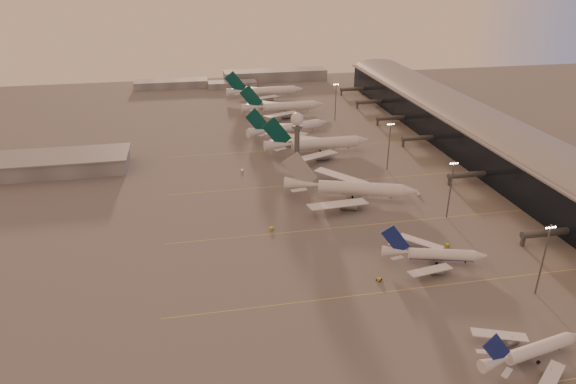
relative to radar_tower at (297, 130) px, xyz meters
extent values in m
plane|color=#5E5C5B|center=(-5.00, -120.00, -20.95)|extent=(700.00, 700.00, 0.00)
cube|color=#D8C74C|center=(25.00, -110.00, -20.94)|extent=(180.00, 0.25, 0.02)
cube|color=#D8C74C|center=(25.00, -65.00, -20.94)|extent=(180.00, 0.25, 0.02)
cube|color=#D8C74C|center=(25.00, -20.00, -20.94)|extent=(180.00, 0.25, 0.02)
cube|color=#D8C74C|center=(25.00, 30.00, -20.94)|extent=(180.00, 0.25, 0.02)
cube|color=black|center=(103.00, -10.00, -11.95)|extent=(36.00, 360.00, 18.00)
cylinder|color=gray|center=(103.00, -10.00, -2.95)|extent=(10.08, 360.00, 10.08)
cube|color=gray|center=(103.00, -10.00, -2.75)|extent=(40.00, 362.00, 0.80)
cylinder|color=#515358|center=(77.00, -92.00, -16.45)|extent=(22.00, 2.80, 2.80)
cube|color=#515358|center=(67.00, -92.00, -18.75)|extent=(1.20, 1.20, 4.40)
cylinder|color=#515358|center=(77.00, -34.00, -16.45)|extent=(22.00, 2.80, 2.80)
cube|color=#515358|center=(67.00, -34.00, -18.75)|extent=(1.20, 1.20, 4.40)
cylinder|color=#515358|center=(77.00, 22.00, -16.45)|extent=(22.00, 2.80, 2.80)
cube|color=#515358|center=(67.00, 22.00, -18.75)|extent=(1.20, 1.20, 4.40)
cylinder|color=#515358|center=(77.00, 64.00, -16.45)|extent=(22.00, 2.80, 2.80)
cube|color=#515358|center=(67.00, 64.00, -18.75)|extent=(1.20, 1.20, 4.40)
cylinder|color=#515358|center=(77.00, 106.00, -16.45)|extent=(22.00, 2.80, 2.80)
cube|color=#515358|center=(67.00, 106.00, -18.75)|extent=(1.20, 1.20, 4.40)
cylinder|color=#515358|center=(77.00, 146.00, -16.45)|extent=(22.00, 2.80, 2.80)
cube|color=#515358|center=(67.00, 146.00, -18.75)|extent=(1.20, 1.20, 4.40)
cube|color=slate|center=(-125.00, 20.00, -16.95)|extent=(80.00, 25.00, 8.00)
cube|color=gray|center=(-125.00, 20.00, -12.75)|extent=(82.00, 27.00, 0.60)
cylinder|color=#515358|center=(0.00, 0.00, -9.95)|extent=(2.60, 2.60, 22.00)
cylinder|color=#515358|center=(0.00, 0.00, 1.55)|extent=(5.20, 5.20, 1.20)
sphere|color=silver|center=(0.00, 0.00, 5.45)|extent=(6.40, 6.40, 6.40)
cylinder|color=#515358|center=(0.00, 0.00, 9.15)|extent=(0.16, 0.16, 2.00)
cylinder|color=#515358|center=(53.00, -120.00, -8.45)|extent=(0.56, 0.56, 25.00)
cube|color=#515358|center=(53.00, -120.00, 3.55)|extent=(3.60, 0.25, 0.25)
sphere|color=#FFEABF|center=(51.50, -120.00, 3.15)|extent=(0.56, 0.56, 0.56)
sphere|color=#FFEABF|center=(52.50, -120.00, 3.15)|extent=(0.56, 0.56, 0.56)
sphere|color=#FFEABF|center=(53.50, -120.00, 3.15)|extent=(0.56, 0.56, 0.56)
sphere|color=#FFEABF|center=(54.50, -120.00, 3.15)|extent=(0.56, 0.56, 0.56)
cylinder|color=#515358|center=(50.00, -65.00, -8.45)|extent=(0.56, 0.56, 25.00)
cube|color=#515358|center=(50.00, -65.00, 3.55)|extent=(3.60, 0.25, 0.25)
sphere|color=#FFEABF|center=(48.50, -65.00, 3.15)|extent=(0.56, 0.56, 0.56)
sphere|color=#FFEABF|center=(49.50, -65.00, 3.15)|extent=(0.56, 0.56, 0.56)
sphere|color=#FFEABF|center=(50.50, -65.00, 3.15)|extent=(0.56, 0.56, 0.56)
sphere|color=#FFEABF|center=(51.50, -65.00, 3.15)|extent=(0.56, 0.56, 0.56)
cylinder|color=#515358|center=(45.00, -10.00, -8.45)|extent=(0.56, 0.56, 25.00)
cube|color=#515358|center=(45.00, -10.00, 3.55)|extent=(3.60, 0.25, 0.25)
sphere|color=#FFEABF|center=(43.50, -10.00, 3.15)|extent=(0.56, 0.56, 0.56)
sphere|color=#FFEABF|center=(44.50, -10.00, 3.15)|extent=(0.56, 0.56, 0.56)
sphere|color=#FFEABF|center=(45.50, -10.00, 3.15)|extent=(0.56, 0.56, 0.56)
sphere|color=#FFEABF|center=(46.50, -10.00, 3.15)|extent=(0.56, 0.56, 0.56)
cylinder|color=#515358|center=(43.00, 80.00, -8.45)|extent=(0.56, 0.56, 25.00)
cube|color=#515358|center=(43.00, 80.00, 3.55)|extent=(3.60, 0.25, 0.25)
sphere|color=#FFEABF|center=(41.50, 80.00, 3.15)|extent=(0.56, 0.56, 0.56)
sphere|color=#FFEABF|center=(42.50, 80.00, 3.15)|extent=(0.56, 0.56, 0.56)
sphere|color=#FFEABF|center=(43.50, 80.00, 3.15)|extent=(0.56, 0.56, 0.56)
sphere|color=#FFEABF|center=(44.50, 80.00, 3.15)|extent=(0.56, 0.56, 0.56)
cube|color=slate|center=(-65.00, 200.00, -17.95)|extent=(60.00, 18.00, 6.00)
cube|color=slate|center=(25.00, 210.00, -16.45)|extent=(90.00, 20.00, 9.00)
cube|color=slate|center=(-15.00, 190.00, -18.45)|extent=(40.00, 15.00, 5.00)
cylinder|color=silver|center=(34.94, -146.54, -18.03)|extent=(21.33, 7.52, 3.58)
cylinder|color=navy|center=(34.94, -146.54, -18.83)|extent=(20.73, 6.45, 2.58)
cone|color=silver|center=(47.26, -144.15, -18.03)|extent=(4.68, 4.29, 3.58)
cone|color=silver|center=(20.29, -149.38, -17.58)|extent=(9.34, 5.19, 3.58)
cube|color=silver|center=(31.55, -156.17, -18.65)|extent=(14.05, 12.31, 1.13)
cylinder|color=gray|center=(33.67, -153.64, -20.29)|extent=(4.44, 3.06, 2.33)
cube|color=gray|center=(33.67, -153.64, -19.28)|extent=(0.32, 0.29, 1.43)
cube|color=silver|center=(28.19, -138.87, -18.65)|extent=(15.58, 7.83, 1.13)
cylinder|color=gray|center=(31.11, -140.43, -20.29)|extent=(4.44, 3.06, 2.33)
cube|color=gray|center=(31.11, -140.43, -19.28)|extent=(0.32, 0.29, 1.43)
cube|color=navy|center=(19.85, -149.46, -13.15)|extent=(9.71, 2.19, 10.67)
cube|color=silver|center=(21.09, -153.37, -17.49)|extent=(4.17, 3.67, 0.24)
cube|color=silver|center=(19.54, -145.38, -17.49)|extent=(4.33, 2.53, 0.24)
cylinder|color=black|center=(42.79, -145.02, -20.48)|extent=(0.47, 0.47, 0.94)
cylinder|color=black|center=(32.88, -144.83, -20.43)|extent=(1.11, 0.66, 1.04)
cylinder|color=black|center=(33.67, -148.90, -20.43)|extent=(1.11, 0.66, 1.04)
cylinder|color=silver|center=(31.29, -97.45, -17.82)|extent=(22.75, 9.69, 3.84)
cylinder|color=navy|center=(31.29, -97.45, -18.68)|extent=(22.03, 8.53, 2.76)
cone|color=silver|center=(44.25, -101.02, -17.82)|extent=(5.23, 4.86, 3.84)
cone|color=silver|center=(15.87, -93.20, -17.34)|extent=(10.13, 6.21, 3.84)
cube|color=silver|center=(23.44, -105.08, -18.49)|extent=(16.73, 7.24, 1.21)
cylinder|color=gray|center=(26.68, -103.66, -20.24)|extent=(4.87, 3.56, 2.49)
cube|color=gray|center=(26.68, -103.66, -19.16)|extent=(0.36, 0.32, 1.53)
cube|color=silver|center=(28.46, -86.88, -18.49)|extent=(14.44, 13.95, 1.21)
cylinder|color=gray|center=(30.52, -89.76, -20.24)|extent=(4.87, 3.56, 2.49)
cube|color=gray|center=(30.52, -89.76, -19.16)|extent=(0.36, 0.32, 1.53)
cube|color=navy|center=(15.41, -93.07, -12.59)|extent=(10.25, 3.14, 11.44)
cube|color=silver|center=(14.74, -97.41, -17.24)|extent=(4.59, 2.41, 0.25)
cube|color=silver|center=(17.06, -89.00, -17.24)|extent=(4.35, 4.11, 0.25)
cylinder|color=black|center=(39.54, -99.72, -20.44)|extent=(0.50, 0.50, 1.01)
cylinder|color=black|center=(30.12, -94.82, -20.39)|extent=(1.20, 0.78, 1.11)
cylinder|color=black|center=(28.94, -99.11, -20.39)|extent=(1.20, 0.78, 1.11)
cylinder|color=silver|center=(19.92, -40.85, -16.97)|extent=(36.60, 17.19, 5.73)
cylinder|color=silver|center=(19.92, -40.85, -18.26)|extent=(35.39, 15.43, 4.13)
cone|color=silver|center=(40.67, -47.87, -16.97)|extent=(8.57, 7.71, 5.73)
cone|color=silver|center=(-4.75, -32.51, -16.26)|extent=(16.41, 10.36, 5.73)
cube|color=silver|center=(6.55, -52.44, -17.98)|extent=(26.98, 10.29, 1.70)
cylinder|color=gray|center=(11.92, -50.44, -20.30)|extent=(7.92, 5.81, 3.73)
cube|color=gray|center=(11.92, -50.44, -18.98)|extent=(0.34, 0.31, 2.29)
cube|color=silver|center=(16.33, -23.53, -17.98)|extent=(22.51, 23.35, 1.70)
cylinder|color=gray|center=(19.38, -28.37, -20.30)|extent=(7.92, 5.81, 3.73)
cube|color=gray|center=(19.38, -28.37, -18.98)|extent=(0.34, 0.31, 2.29)
cube|color=#9EA0A5|center=(-5.48, -32.26, -9.48)|extent=(15.16, 5.40, 17.02)
cube|color=silver|center=(-7.31, -39.14, -16.11)|extent=(7.38, 3.55, 0.23)
cube|color=silver|center=(-2.76, -25.68, -16.11)|extent=(6.92, 6.89, 0.23)
cylinder|color=black|center=(33.13, -45.32, -20.49)|extent=(0.46, 0.46, 0.92)
cylinder|color=black|center=(17.77, -37.97, -20.44)|extent=(1.11, 0.76, 1.02)
cylinder|color=black|center=(16.47, -41.83, -20.44)|extent=(1.11, 0.76, 1.02)
cylinder|color=silver|center=(20.31, 21.39, -16.75)|extent=(36.97, 6.62, 5.95)
cylinder|color=silver|center=(20.31, 21.39, -18.08)|extent=(36.20, 4.94, 4.28)
cone|color=silver|center=(42.31, 21.79, -16.75)|extent=(7.24, 6.08, 5.95)
cone|color=silver|center=(-5.85, 20.91, -16.00)|extent=(15.57, 6.23, 5.95)
cube|color=silver|center=(11.51, 5.72, -17.79)|extent=(26.41, 18.42, 1.76)
cylinder|color=gray|center=(15.95, 9.46, -20.23)|extent=(7.20, 3.99, 3.86)
cube|color=gray|center=(15.95, 9.46, -18.83)|extent=(0.31, 0.26, 2.38)
cube|color=silver|center=(10.94, 36.72, -17.79)|extent=(26.67, 17.66, 1.76)
cylinder|color=gray|center=(15.52, 33.14, -20.23)|extent=(7.20, 3.99, 3.86)
cube|color=gray|center=(15.52, 33.14, -18.83)|extent=(0.31, 0.26, 2.38)
cube|color=#063E39|center=(-6.62, 20.89, -8.90)|extent=(16.36, 0.66, 17.59)
cube|color=silver|center=(-5.98, 13.77, -15.85)|extent=(7.57, 5.63, 0.26)
cube|color=silver|center=(-6.24, 28.04, -15.85)|extent=(7.60, 5.44, 0.26)
cylinder|color=black|center=(34.32, 21.64, -20.44)|extent=(0.51, 0.51, 1.03)
cylinder|color=black|center=(17.30, 23.59, -20.39)|extent=(1.14, 0.53, 1.13)
cylinder|color=black|center=(17.38, 19.08, -20.39)|extent=(1.14, 0.53, 1.13)
cylinder|color=silver|center=(10.15, 55.00, -17.10)|extent=(33.83, 15.17, 5.44)
cylinder|color=silver|center=(10.15, 55.00, -18.33)|extent=(32.74, 13.52, 3.92)
cone|color=silver|center=(29.38, 60.95, -17.10)|extent=(7.85, 7.13, 5.44)
cone|color=silver|center=(-12.72, 47.92, -16.42)|extent=(15.12, 9.38, 5.44)
cube|color=silver|center=(6.41, 38.99, -18.06)|extent=(21.28, 21.38, 1.61)
cylinder|color=gray|center=(9.36, 43.41, -20.29)|extent=(7.28, 5.31, 3.54)
cube|color=gray|center=(9.36, 43.41, -19.01)|extent=(0.34, 0.31, 2.18)
cube|color=silver|center=(-1.98, 66.10, -18.06)|extent=(25.12, 10.16, 1.61)
cylinder|color=gray|center=(2.95, 64.11, -20.29)|extent=(7.28, 5.31, 3.54)
cube|color=gray|center=(2.95, 64.11, -19.01)|extent=(0.34, 0.31, 2.18)
cube|color=#063E39|center=(-13.39, 47.71, -9.93)|extent=(14.39, 4.74, 16.10)
cube|color=silver|center=(-11.01, 41.62, -16.29)|extent=(6.44, 6.25, 0.23)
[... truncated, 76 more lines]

